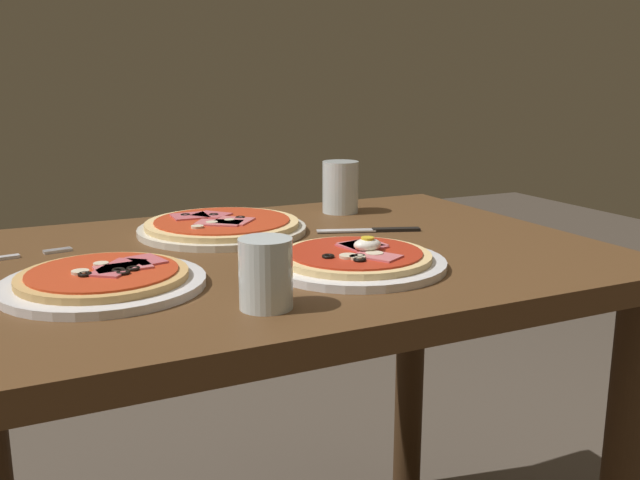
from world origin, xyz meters
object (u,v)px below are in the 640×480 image
object	(u,v)px
pizza_foreground	(355,260)
pizza_across_right	(222,226)
dining_table	(283,328)
fork	(13,256)
pizza_across_left	(104,280)
water_glass_far	(266,278)
knife	(376,230)
water_glass_near	(340,191)

from	to	relation	value
pizza_foreground	pizza_across_right	size ratio (longest dim) A/B	0.89
dining_table	fork	world-z (taller)	fork
pizza_foreground	fork	size ratio (longest dim) A/B	1.77
pizza_across_left	pizza_foreground	bearing A→B (deg)	-8.79
pizza_foreground	water_glass_far	xyz separation A→B (m)	(-0.19, -0.12, 0.03)
dining_table	pizza_foreground	bearing A→B (deg)	-66.96
pizza_across_right	water_glass_far	distance (m)	0.45
pizza_across_right	knife	size ratio (longest dim) A/B	1.64
water_glass_far	pizza_across_right	bearing A→B (deg)	79.01
water_glass_near	pizza_foreground	bearing A→B (deg)	-114.29
dining_table	fork	distance (m)	0.45
fork	dining_table	bearing A→B (deg)	-19.28
fork	knife	xyz separation A→B (m)	(0.62, -0.08, 0.00)
water_glass_far	fork	bearing A→B (deg)	123.94
pizza_across_right	water_glass_near	world-z (taller)	water_glass_near
pizza_across_left	water_glass_far	bearing A→B (deg)	-46.19
pizza_across_right	water_glass_near	size ratio (longest dim) A/B	2.86
pizza_across_left	water_glass_near	size ratio (longest dim) A/B	2.57
pizza_across_right	fork	size ratio (longest dim) A/B	1.98
pizza_across_right	water_glass_far	bearing A→B (deg)	-100.99
fork	knife	size ratio (longest dim) A/B	0.83
pizza_across_left	knife	size ratio (longest dim) A/B	1.48
pizza_foreground	pizza_across_right	xyz separation A→B (m)	(-0.11, 0.32, 0.00)
pizza_across_right	water_glass_far	size ratio (longest dim) A/B	3.46
dining_table	pizza_foreground	distance (m)	0.22
pizza_across_right	fork	distance (m)	0.36
pizza_foreground	pizza_across_left	xyz separation A→B (m)	(-0.36, 0.06, -0.00)
water_glass_far	fork	world-z (taller)	water_glass_far
knife	pizza_across_right	bearing A→B (deg)	156.21
pizza_foreground	fork	xyz separation A→B (m)	(-0.47, 0.29, -0.01)
dining_table	water_glass_near	distance (m)	0.40
dining_table	water_glass_far	size ratio (longest dim) A/B	11.93
water_glass_near	water_glass_far	distance (m)	0.65
fork	knife	distance (m)	0.63
knife	water_glass_near	bearing A→B (deg)	82.22
pizza_across_right	knife	world-z (taller)	pizza_across_right
water_glass_near	fork	xyz separation A→B (m)	(-0.65, -0.12, -0.04)
pizza_foreground	water_glass_near	size ratio (longest dim) A/B	2.56
water_glass_near	water_glass_far	xyz separation A→B (m)	(-0.38, -0.53, -0.01)
water_glass_far	knife	xyz separation A→B (m)	(0.35, 0.33, -0.04)
pizza_across_right	water_glass_near	bearing A→B (deg)	15.97
fork	knife	world-z (taller)	knife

